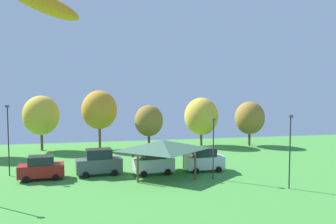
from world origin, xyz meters
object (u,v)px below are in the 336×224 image
Objects in this scene: treeline_tree_2 at (41,115)px; park_pavilion at (163,145)px; parked_car_third_from_left at (154,162)px; light_post_0 at (290,147)px; parked_car_second_from_left at (99,162)px; treeline_tree_4 at (149,121)px; parked_car_rightmost_in_row at (204,160)px; treeline_tree_6 at (250,118)px; light_post_3 at (8,137)px; light_post_1 at (213,145)px; treeline_tree_5 at (201,116)px; parked_car_leftmost at (41,168)px; kite_flying_0 at (40,2)px; treeline_tree_3 at (99,110)px.

park_pavilion is at bearing -49.81° from treeline_tree_2.
light_post_0 is (10.93, -7.40, 2.41)m from parked_car_third_from_left.
treeline_tree_2 is (-7.78, 15.43, 3.63)m from parked_car_second_from_left.
parked_car_rightmost_in_row is at bearing -74.01° from treeline_tree_4.
parked_car_second_from_left is 26.33m from treeline_tree_6.
parked_car_rightmost_in_row is at bearing -128.99° from treeline_tree_6.
light_post_3 is at bearing -143.17° from treeline_tree_4.
parked_car_third_from_left is 13.41m from light_post_0.
light_post_1 is 0.82× the size of treeline_tree_5.
kite_flying_0 is at bearing -86.29° from parked_car_leftmost.
parked_car_second_from_left is (2.80, 17.03, -12.00)m from kite_flying_0.
treeline_tree_3 is (-10.69, 18.87, 2.21)m from light_post_1.
park_pavilion is (-4.64, -0.78, 1.85)m from parked_car_rightmost_in_row.
treeline_tree_4 is at bearing 55.15° from parked_car_second_from_left.
kite_flying_0 is 21.55m from light_post_3.
treeline_tree_2 reaches higher than treeline_tree_6.
parked_car_second_from_left is at bearing -9.20° from light_post_3.
kite_flying_0 reaches higher than light_post_3.
parked_car_third_from_left is 21.20m from treeline_tree_2.
kite_flying_0 is 1.03× the size of parked_car_third_from_left.
treeline_tree_5 is (15.06, -0.11, -1.17)m from treeline_tree_3.
kite_flying_0 is 21.51m from light_post_1.
treeline_tree_6 is (11.50, 17.31, 0.82)m from light_post_1.
parked_car_rightmost_in_row is 3.88m from light_post_1.
parked_car_second_from_left is at bearing 175.17° from parked_car_rightmost_in_row.
parked_car_second_from_left is at bearing -135.34° from treeline_tree_5.
treeline_tree_2 reaches higher than light_post_0.
light_post_3 is 33.50m from treeline_tree_6.
parked_car_rightmost_in_row is 0.65× the size of treeline_tree_4.
treeline_tree_4 reaches higher than parked_car_rightmost_in_row.
treeline_tree_3 is 1.32× the size of treeline_tree_4.
treeline_tree_4 is (15.87, 11.88, 0.11)m from light_post_3.
parked_car_leftmost is at bearing -142.84° from treeline_tree_5.
parked_car_leftmost is 18.96m from treeline_tree_4.
treeline_tree_5 is (8.91, 16.30, 1.33)m from park_pavilion.
treeline_tree_6 is at bearing -3.47° from treeline_tree_2.
light_post_3 is (-6.05, 18.47, -9.32)m from kite_flying_0.
treeline_tree_2 is at bearing 85.58° from light_post_3.
parked_car_rightmost_in_row is (10.96, -0.47, -0.07)m from parked_car_second_from_left.
kite_flying_0 is 0.93× the size of parked_car_second_from_left.
treeline_tree_4 is (0.69, 14.57, 1.00)m from park_pavilion.
light_post_3 reaches higher than treeline_tree_6.
park_pavilion is 1.00× the size of treeline_tree_5.
parked_car_leftmost is 0.67× the size of treeline_tree_6.
parked_car_third_from_left is 18.79m from treeline_tree_5.
treeline_tree_6 is at bearing 48.63° from parked_car_rightmost_in_row.
parked_car_rightmost_in_row is 0.57× the size of light_post_3.
parked_car_leftmost is 11.97m from park_pavilion.
parked_car_leftmost is 23.26m from light_post_0.
treeline_tree_4 is at bearing -15.10° from treeline_tree_3.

